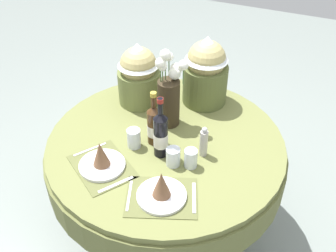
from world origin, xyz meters
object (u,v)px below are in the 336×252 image
Objects in this scene: tumbler_near_left at (173,157)px; gift_tub_back_centre at (206,68)px; place_setting_left at (101,160)px; place_setting_right at (162,191)px; wine_bottle_left at (154,124)px; wine_bottle_centre at (161,134)px; pepper_mill at (204,142)px; flower_vase at (169,94)px; tumbler_mid at (134,138)px; dining_table at (166,158)px; tumbler_near_right at (191,158)px; gift_tub_back_left at (139,72)px.

tumbler_near_left is 0.23× the size of gift_tub_back_centre.
place_setting_left is at bearing -153.28° from tumbler_near_left.
place_setting_right is 0.42m from wine_bottle_left.
wine_bottle_centre is 3.55× the size of tumbler_near_left.
tumbler_near_left is 0.55× the size of pepper_mill.
gift_tub_back_centre is at bearing 69.01° from flower_vase.
tumbler_mid is at bearing -137.79° from wine_bottle_left.
wine_bottle_centre is 0.58m from gift_tub_back_centre.
tumbler_near_left is (0.16, -0.32, -0.15)m from flower_vase.
flower_vase is at bearing 88.46° from wine_bottle_left.
flower_vase is 2.55× the size of pepper_mill.
tumbler_near_left is at bearing -54.81° from dining_table.
wine_bottle_left is at bearing 142.61° from tumbler_near_left.
flower_vase reaches higher than tumbler_mid.
flower_vase is 4.52× the size of tumbler_near_right.
gift_tub_back_centre reaches higher than wine_bottle_centre.
tumbler_mid is 0.27× the size of gift_tub_back_left.
wine_bottle_centre is at bearing 0.03° from tumbler_mid.
pepper_mill is at bearing -30.95° from gift_tub_back_left.
pepper_mill is at bearing 12.90° from tumbler_mid.
tumbler_near_right reaches higher than dining_table.
pepper_mill is (0.12, 0.13, 0.03)m from tumbler_near_left.
flower_vase is at bearing 116.45° from tumbler_near_left.
wine_bottle_centre is (0.07, -0.08, 0.01)m from wine_bottle_left.
place_setting_left is at bearing -146.29° from pepper_mill.
dining_table is at bearing 38.04° from tumbler_mid.
gift_tub_back_centre is (0.12, 0.49, 0.12)m from wine_bottle_left.
flower_vase is (-0.20, 0.55, 0.15)m from place_setting_right.
gift_tub_back_centre reaches higher than tumbler_mid.
place_setting_left is 2.32× the size of pepper_mill.
wine_bottle_left is (-0.01, -0.20, -0.08)m from flower_vase.
pepper_mill reaches higher than tumbler_mid.
pepper_mill is at bearing 33.71° from place_setting_left.
wine_bottle_centre reaches higher than dining_table.
place_setting_left is at bearing -138.07° from wine_bottle_centre.
flower_vase is at bearing 145.82° from pepper_mill.
tumbler_near_left reaches higher than dining_table.
wine_bottle_left is at bearing -178.71° from pepper_mill.
pepper_mill is at bearing 22.03° from wine_bottle_centre.
dining_table is at bearing 111.00° from place_setting_right.
wine_bottle_centre reaches higher than place_setting_right.
flower_vase is 0.29m from wine_bottle_centre.
dining_table is 0.43m from place_setting_left.
wine_bottle_left is 3.22× the size of tumbler_near_left.
gift_tub_back_left is (-0.33, 0.41, 0.08)m from wine_bottle_centre.
dining_table is 0.32m from pepper_mill.
place_setting_left is 0.37m from tumbler_near_left.
wine_bottle_centre is 1.95× the size of pepper_mill.
gift_tub_back_left is at bearing 152.78° from flower_vase.
tumbler_near_right is 0.94× the size of tumbler_mid.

